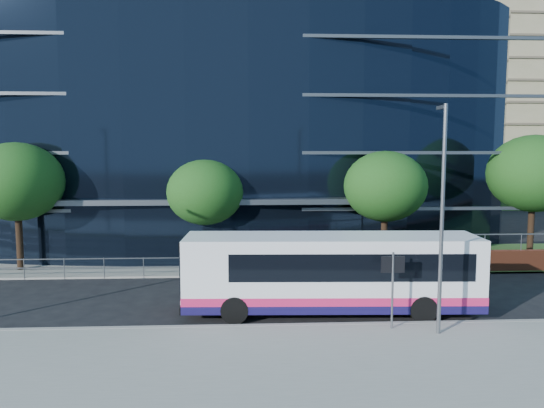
{
  "coord_description": "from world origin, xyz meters",
  "views": [
    {
      "loc": [
        -0.79,
        -19.97,
        6.64
      ],
      "look_at": [
        0.65,
        8.0,
        3.7
      ],
      "focal_mm": 35.0,
      "sensor_mm": 36.0,
      "label": 1
    }
  ],
  "objects": [
    {
      "name": "kerb",
      "position": [
        0.0,
        -1.0,
        0.08
      ],
      "size": [
        80.0,
        0.25,
        0.16
      ],
      "primitive_type": "cube",
      "color": "gray",
      "rests_on": "ground"
    },
    {
      "name": "tree_far_a",
      "position": [
        -13.0,
        9.0,
        4.86
      ],
      "size": [
        4.95,
        4.95,
        6.98
      ],
      "color": "black",
      "rests_on": "ground"
    },
    {
      "name": "street_sign",
      "position": [
        4.5,
        -1.59,
        2.15
      ],
      "size": [
        0.85,
        0.09,
        2.8
      ],
      "color": "slate",
      "rests_on": "pavement_near"
    },
    {
      "name": "city_bus",
      "position": [
        2.75,
        0.7,
        1.68
      ],
      "size": [
        11.83,
        3.17,
        3.18
      ],
      "rotation": [
        0.0,
        0.0,
        -0.04
      ],
      "color": "white",
      "rests_on": "ground"
    },
    {
      "name": "streetlight_east",
      "position": [
        6.0,
        -2.17,
        4.44
      ],
      "size": [
        0.15,
        0.77,
        8.0
      ],
      "color": "slate",
      "rests_on": "pavement_near"
    },
    {
      "name": "yellow_line_outer",
      "position": [
        0.0,
        -0.8,
        0.01
      ],
      "size": [
        80.0,
        0.08,
        0.01
      ],
      "primitive_type": "cube",
      "color": "gold",
      "rests_on": "ground"
    },
    {
      "name": "tree_dist_e",
      "position": [
        24.0,
        40.0,
        4.54
      ],
      "size": [
        4.62,
        4.62,
        6.51
      ],
      "color": "black",
      "rests_on": "ground"
    },
    {
      "name": "glass_office",
      "position": [
        -4.0,
        20.85,
        8.0
      ],
      "size": [
        44.0,
        23.1,
        16.0
      ],
      "color": "black",
      "rests_on": "ground"
    },
    {
      "name": "tree_far_d",
      "position": [
        16.0,
        10.0,
        5.19
      ],
      "size": [
        5.28,
        5.28,
        7.44
      ],
      "color": "black",
      "rests_on": "ground"
    },
    {
      "name": "guard_railings",
      "position": [
        -8.0,
        7.0,
        0.82
      ],
      "size": [
        24.0,
        0.05,
        1.1
      ],
      "color": "slate",
      "rests_on": "ground"
    },
    {
      "name": "far_forecourt",
      "position": [
        -6.0,
        11.0,
        0.05
      ],
      "size": [
        50.0,
        8.0,
        0.1
      ],
      "primitive_type": "cube",
      "color": "gray",
      "rests_on": "ground"
    },
    {
      "name": "yellow_line_inner",
      "position": [
        0.0,
        -0.65,
        0.01
      ],
      "size": [
        80.0,
        0.08,
        0.01
      ],
      "primitive_type": "cube",
      "color": "gold",
      "rests_on": "ground"
    },
    {
      "name": "ground",
      "position": [
        0.0,
        0.0,
        0.0
      ],
      "size": [
        200.0,
        200.0,
        0.0
      ],
      "primitive_type": "plane",
      "color": "black",
      "rests_on": "ground"
    },
    {
      "name": "pavement_near",
      "position": [
        0.0,
        -5.0,
        0.07
      ],
      "size": [
        80.0,
        8.0,
        0.15
      ],
      "primitive_type": "cube",
      "color": "gray",
      "rests_on": "ground"
    },
    {
      "name": "tree_far_c",
      "position": [
        7.0,
        9.0,
        4.54
      ],
      "size": [
        4.62,
        4.62,
        6.51
      ],
      "color": "black",
      "rests_on": "ground"
    },
    {
      "name": "apartment_block",
      "position": [
        32.0,
        57.21,
        11.11
      ],
      "size": [
        60.0,
        42.0,
        30.0
      ],
      "color": "#2D511E",
      "rests_on": "ground"
    },
    {
      "name": "tree_far_b",
      "position": [
        -3.0,
        9.5,
        4.21
      ],
      "size": [
        4.29,
        4.29,
        6.05
      ],
      "color": "black",
      "rests_on": "ground"
    }
  ]
}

